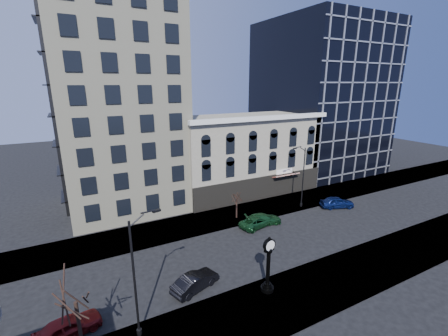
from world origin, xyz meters
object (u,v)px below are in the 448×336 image
street_clock (268,267)px  car_near_b (195,282)px  street_lamp_near (141,243)px  car_near_a (68,327)px

street_clock → car_near_b: street_clock is taller
street_clock → street_lamp_near: 10.93m
street_lamp_near → car_near_b: size_ratio=2.08×
street_lamp_near → car_near_b: 8.22m
car_near_b → car_near_a: bearing=73.5°
car_near_a → street_clock: bearing=-112.9°
car_near_a → car_near_b: car_near_a is taller
car_near_a → car_near_b: size_ratio=0.99×
car_near_a → street_lamp_near: bearing=-126.2°
car_near_b → street_clock: bearing=-139.6°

